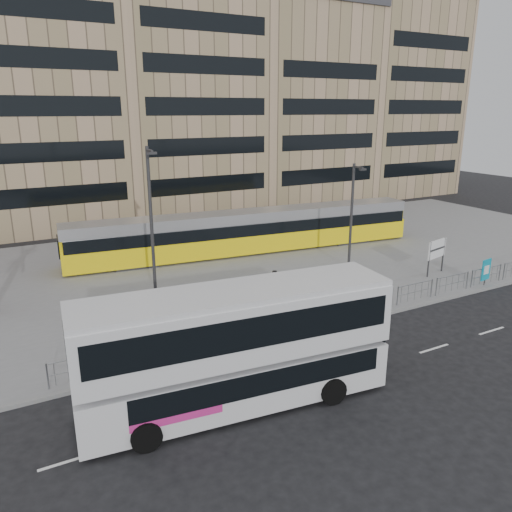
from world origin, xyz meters
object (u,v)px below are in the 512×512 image
lamp_post_west (152,222)px  lamp_post_east (352,212)px  tram (249,231)px  station_sign (437,250)px  ad_panel (486,270)px  double_decker_bus (237,345)px  traffic_light_west (275,293)px  pedestrian (181,325)px

lamp_post_west → lamp_post_east: size_ratio=1.22×
tram → lamp_post_east: lamp_post_east is taller
station_sign → ad_panel: 3.23m
double_decker_bus → lamp_post_west: (0.34, 10.77, 2.38)m
double_decker_bus → ad_panel: 19.53m
traffic_light_west → lamp_post_east: bearing=10.9°
station_sign → lamp_post_east: 5.99m
tram → ad_panel: bearing=-49.9°
traffic_light_west → lamp_post_east: lamp_post_east is taller
tram → traffic_light_west: size_ratio=8.65×
pedestrian → traffic_light_west: size_ratio=0.58×
double_decker_bus → ad_panel: bearing=17.9°
tram → station_sign: size_ratio=11.55×
ad_panel → lamp_post_west: lamp_post_west is taller
double_decker_bus → station_sign: double_decker_bus is taller
double_decker_bus → lamp_post_east: (13.78, 10.65, 1.60)m
ad_panel → traffic_light_west: size_ratio=0.53×
pedestrian → lamp_post_west: bearing=-12.8°
double_decker_bus → ad_panel: (19.05, 4.12, -1.33)m
station_sign → lamp_post_west: (-17.70, 3.64, 3.07)m
lamp_post_west → lamp_post_east: 13.46m
tram → traffic_light_west: tram is taller
double_decker_bus → pedestrian: bearing=96.8°
tram → lamp_post_east: size_ratio=3.79×
tram → pedestrian: size_ratio=14.86×
ad_panel → pedestrian: pedestrian is taller
tram → pedestrian: (-9.93, -12.19, -0.68)m
pedestrian → station_sign: bearing=-92.7°
double_decker_bus → tram: 20.24m
station_sign → lamp_post_west: 18.33m
ad_panel → traffic_light_west: 14.78m
double_decker_bus → lamp_post_east: 17.49m
pedestrian → lamp_post_west: (0.45, 5.27, 3.78)m
lamp_post_east → tram: bearing=119.4°
station_sign → ad_panel: bearing=-84.9°
traffic_light_west → lamp_post_west: 7.81m
tram → traffic_light_west: bearing=-107.0°
ad_panel → traffic_light_west: traffic_light_west is taller
tram → ad_panel: tram is taller
tram → traffic_light_west: (-5.51, -13.08, 0.40)m
ad_panel → lamp_post_east: size_ratio=0.23×
double_decker_bus → lamp_post_east: size_ratio=1.63×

